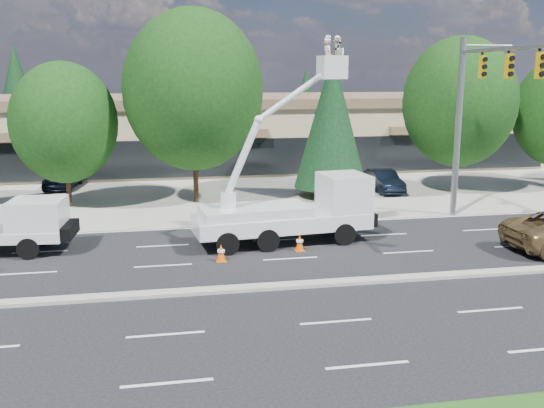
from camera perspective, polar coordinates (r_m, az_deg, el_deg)
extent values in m
plane|color=black|center=(21.31, 3.58, -7.68)|extent=(140.00, 140.00, 0.00)
cube|color=gray|center=(40.38, -3.32, 1.83)|extent=(140.00, 22.00, 0.01)
cube|color=gray|center=(21.29, 3.59, -7.53)|extent=(120.00, 0.55, 0.12)
cube|color=tan|center=(49.90, -4.82, 6.67)|extent=(50.00, 15.00, 5.00)
cube|color=brown|center=(49.72, -4.88, 9.71)|extent=(50.40, 15.40, 0.70)
cube|color=black|center=(42.55, -3.76, 4.39)|extent=(48.00, 0.12, 2.60)
cylinder|color=#332114|center=(35.29, -18.61, 1.82)|extent=(0.28, 0.28, 2.57)
ellipsoid|color=black|center=(34.89, -18.98, 7.25)|extent=(5.71, 5.71, 6.56)
cylinder|color=#332114|center=(34.91, -7.21, 3.04)|extent=(0.28, 0.28, 3.51)
ellipsoid|color=black|center=(34.49, -7.41, 10.58)|extent=(7.80, 7.80, 8.97)
cylinder|color=#332114|center=(36.48, 5.50, 1.31)|extent=(0.26, 0.26, 0.80)
cone|color=black|center=(35.93, 5.63, 7.86)|extent=(4.33, 4.33, 7.90)
cylinder|color=#332114|center=(39.24, 16.85, 3.30)|extent=(0.28, 0.28, 3.08)
ellipsoid|color=black|center=(38.86, 17.22, 9.16)|extent=(6.84, 6.84, 7.87)
cylinder|color=#332114|center=(63.16, -22.48, 5.02)|extent=(0.26, 0.26, 0.80)
cone|color=black|center=(62.82, -22.84, 9.47)|extent=(5.03, 5.03, 9.19)
cylinder|color=#332114|center=(61.81, -9.63, 5.63)|extent=(0.26, 0.26, 0.80)
cone|color=black|center=(61.44, -9.84, 11.29)|extent=(6.14, 6.14, 11.21)
cylinder|color=#332114|center=(63.59, 3.15, 5.96)|extent=(0.26, 0.26, 0.80)
cone|color=black|center=(63.29, 3.19, 9.34)|extent=(3.93, 3.93, 7.17)
cylinder|color=#332114|center=(67.42, 13.16, 6.02)|extent=(0.26, 0.26, 0.80)
cone|color=black|center=(67.13, 13.34, 9.66)|extent=(4.43, 4.43, 8.10)
cylinder|color=gray|center=(32.41, 17.11, 6.80)|extent=(0.32, 0.32, 9.00)
cylinder|color=gray|center=(27.98, 22.43, 13.47)|extent=(0.20, 10.00, 0.20)
cylinder|color=gray|center=(32.95, 19.63, 13.86)|extent=(2.60, 0.12, 0.12)
cube|color=gold|center=(30.54, 19.23, 12.11)|extent=(0.32, 0.22, 1.05)
cube|color=gold|center=(28.64, 21.43, 11.99)|extent=(0.32, 0.22, 1.05)
cube|color=gold|center=(26.79, 23.94, 11.84)|extent=(0.32, 0.22, 1.05)
cube|color=silver|center=(26.59, -21.18, -1.13)|extent=(2.28, 2.23, 1.44)
cube|color=black|center=(26.39, -19.91, -0.70)|extent=(0.23, 1.83, 0.96)
cube|color=silver|center=(26.24, 0.97, -1.68)|extent=(7.82, 3.09, 0.67)
cube|color=silver|center=(27.00, 6.77, 0.81)|extent=(2.13, 2.43, 1.90)
cube|color=black|center=(27.26, 8.15, 1.19)|extent=(0.28, 1.90, 1.14)
cube|color=silver|center=(25.78, -1.65, -0.73)|extent=(4.78, 2.67, 0.48)
cylinder|color=silver|center=(25.40, -4.14, 0.26)|extent=(0.67, 0.67, 0.76)
cube|color=silver|center=(26.22, 5.69, 12.68)|extent=(1.13, 0.96, 1.03)
imported|color=beige|center=(26.15, 5.27, 13.53)|extent=(0.45, 0.64, 1.64)
imported|color=beige|center=(26.31, 6.14, 13.50)|extent=(0.70, 0.86, 1.64)
ellipsoid|color=white|center=(26.19, 5.30, 15.36)|extent=(0.25, 0.25, 0.17)
ellipsoid|color=white|center=(26.34, 6.18, 15.32)|extent=(0.25, 0.25, 0.17)
cube|color=#E25807|center=(24.01, -4.80, -5.36)|extent=(0.40, 0.40, 0.03)
cone|color=#E25807|center=(23.91, -4.81, -4.59)|extent=(0.36, 0.36, 0.70)
cylinder|color=white|center=(23.89, -4.82, -4.43)|extent=(0.29, 0.29, 0.10)
cube|color=#E25807|center=(25.36, 2.61, -4.37)|extent=(0.40, 0.40, 0.03)
cone|color=#E25807|center=(25.26, 2.62, -3.64)|extent=(0.36, 0.36, 0.70)
cylinder|color=white|center=(25.25, 2.62, -3.49)|extent=(0.29, 0.29, 0.10)
imported|color=black|center=(41.40, -19.10, 2.48)|extent=(2.27, 4.59, 1.51)
imported|color=black|center=(38.54, 10.46, 2.17)|extent=(1.47, 4.13, 1.36)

